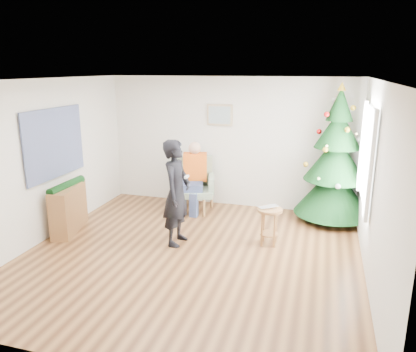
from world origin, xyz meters
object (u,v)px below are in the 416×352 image
(standing_man, at_px, (177,193))
(console, at_px, (69,209))
(christmas_tree, at_px, (336,160))
(armchair, at_px, (193,191))
(stool, at_px, (269,226))

(standing_man, xyz_separation_m, console, (-1.98, -0.05, -0.45))
(christmas_tree, distance_m, standing_man, 3.00)
(christmas_tree, relative_size, armchair, 2.43)
(stool, xyz_separation_m, armchair, (-1.69, 1.24, 0.08))
(stool, bearing_deg, standing_man, -165.98)
(christmas_tree, xyz_separation_m, console, (-4.38, -1.82, -0.74))
(christmas_tree, height_order, stool, christmas_tree)
(armchair, bearing_deg, standing_man, -96.82)
(christmas_tree, relative_size, stool, 4.18)
(standing_man, bearing_deg, console, 93.27)
(christmas_tree, height_order, armchair, christmas_tree)
(armchair, distance_m, console, 2.38)
(armchair, bearing_deg, stool, -52.18)
(console, bearing_deg, standing_man, -12.43)
(christmas_tree, distance_m, stool, 1.91)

